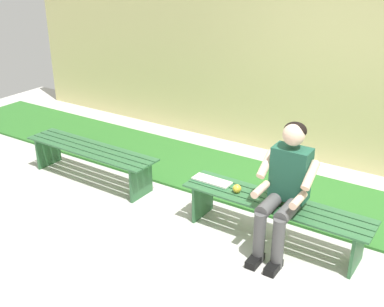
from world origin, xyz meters
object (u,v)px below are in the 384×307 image
object	(u,v)px
apple	(237,189)
book_open	(212,181)
person_seated	(285,186)
bench_far	(91,155)
bench_near	(274,210)

from	to	relation	value
apple	book_open	xyz separation A→B (m)	(0.32, -0.06, -0.03)
person_seated	apple	world-z (taller)	person_seated
bench_far	person_seated	world-z (taller)	person_seated
bench_near	person_seated	xyz separation A→B (m)	(-0.12, 0.10, 0.34)
person_seated	book_open	world-z (taller)	person_seated
person_seated	apple	xyz separation A→B (m)	(0.51, -0.06, -0.20)
bench_near	book_open	bearing A→B (deg)	-1.87
bench_far	person_seated	bearing A→B (deg)	177.75
apple	book_open	distance (m)	0.33
apple	person_seated	bearing A→B (deg)	173.19
bench_far	apple	world-z (taller)	apple
person_seated	bench_far	bearing A→B (deg)	-2.25
bench_far	book_open	distance (m)	1.68
book_open	apple	bearing A→B (deg)	170.10
person_seated	apple	distance (m)	0.55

